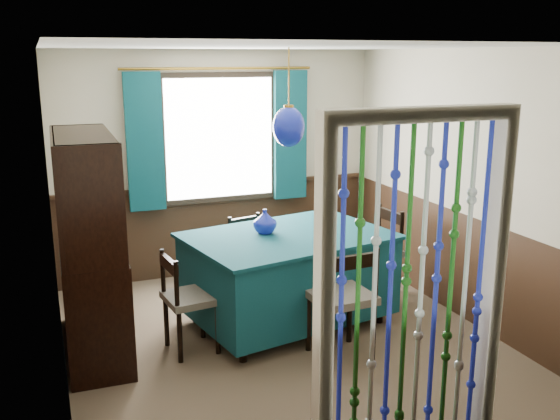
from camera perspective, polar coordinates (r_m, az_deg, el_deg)
name	(u,v)px	position (r m, az deg, el deg)	size (l,w,h in m)	color
floor	(284,342)	(5.57, 0.35, -11.95)	(4.00, 4.00, 0.00)	brown
ceiling	(284,47)	(5.01, 0.39, 14.72)	(4.00, 4.00, 0.00)	silver
wall_back	(219,164)	(7.01, -5.63, 4.17)	(3.60, 3.60, 0.00)	beige
wall_front	(420,283)	(3.44, 12.70, -6.49)	(3.60, 3.60, 0.00)	beige
wall_left	(53,223)	(4.81, -20.02, -1.14)	(4.00, 4.00, 0.00)	beige
wall_right	(465,187)	(6.03, 16.52, 2.05)	(4.00, 4.00, 0.00)	beige
wainscot_back	(221,229)	(7.16, -5.45, -1.78)	(3.60, 3.60, 0.00)	#331F13
wainscot_front	(412,406)	(3.78, 11.94, -17.15)	(3.60, 3.60, 0.00)	#331F13
wainscot_left	(64,319)	(5.05, -19.14, -9.37)	(4.00, 4.00, 0.00)	#331F13
wainscot_right	(458,264)	(6.21, 15.93, -4.74)	(4.00, 4.00, 0.00)	#331F13
window	(219,138)	(6.92, -5.58, 6.55)	(1.32, 0.12, 1.42)	black
doorway	(412,313)	(3.56, 11.99, -9.21)	(1.16, 0.12, 2.18)	silver
dining_table	(288,273)	(5.76, 0.75, -5.77)	(1.98, 1.54, 0.86)	#0E404A
chair_near	(343,299)	(5.13, 5.78, -8.09)	(0.50, 0.48, 0.97)	black
chair_far	(252,255)	(6.39, -2.61, -4.14)	(0.50, 0.49, 0.85)	black
chair_left	(187,299)	(5.30, -8.47, -8.05)	(0.46, 0.48, 0.87)	black
chair_right	(376,252)	(6.41, 8.76, -3.78)	(0.48, 0.50, 0.94)	black
sideboard	(92,279)	(5.44, -16.84, -6.01)	(0.51, 1.41, 1.84)	black
pendant_lamp	(289,127)	(5.46, 0.79, 7.64)	(0.28, 0.28, 0.84)	olive
vase_table	(265,222)	(5.66, -1.39, -1.13)	(0.20, 0.20, 0.20)	navy
bowl_shelf	(97,210)	(4.97, -16.39, 0.03)	(0.24, 0.24, 0.06)	beige
vase_sideboard	(93,226)	(5.60, -16.73, -1.39)	(0.17, 0.17, 0.18)	beige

